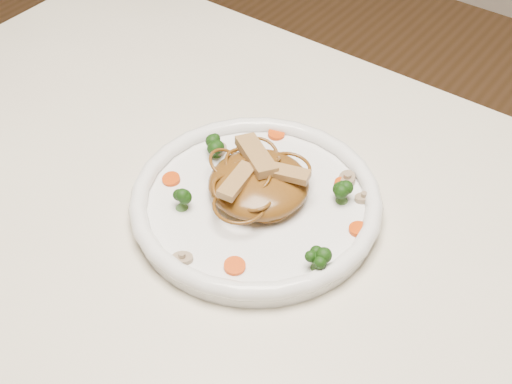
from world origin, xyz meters
The scene contains 19 objects.
table centered at (0.00, 0.00, 0.65)m, with size 1.20×0.80×0.75m.
plate centered at (-0.04, 0.06, 0.76)m, with size 0.28×0.28×0.02m, color white.
noodle_mound centered at (-0.05, 0.07, 0.78)m, with size 0.11×0.11×0.04m, color brown.
chicken_a centered at (-0.02, 0.09, 0.80)m, with size 0.06×0.02×0.01m, color tan.
chicken_b centered at (-0.06, 0.09, 0.80)m, with size 0.07×0.02×0.01m, color tan.
chicken_c centered at (-0.05, 0.05, 0.80)m, with size 0.06×0.02×0.01m, color tan.
broccoli_0 centered at (0.04, 0.12, 0.78)m, with size 0.03×0.03×0.03m, color #13370B, non-canonical shape.
broccoli_1 centered at (-0.13, 0.10, 0.78)m, with size 0.02×0.02×0.03m, color #13370B, non-canonical shape.
broccoli_2 centered at (-0.10, 0.01, 0.78)m, with size 0.03×0.03×0.03m, color #13370B, non-canonical shape.
broccoli_3 centered at (0.07, 0.02, 0.78)m, with size 0.03×0.03×0.03m, color #13370B, non-canonical shape.
carrot_0 centered at (0.02, 0.14, 0.77)m, with size 0.02×0.02×0.01m, color #D24807.
carrot_1 centered at (-0.14, 0.03, 0.77)m, with size 0.02×0.02×0.01m, color #D24807.
carrot_2 centered at (0.07, 0.09, 0.77)m, with size 0.02×0.02×0.01m, color #D24807.
carrot_3 centered at (-0.09, 0.17, 0.77)m, with size 0.02×0.02×0.01m, color #D24807.
carrot_4 centered at (0.00, -0.03, 0.77)m, with size 0.02×0.02×0.01m, color #D24807.
mushroom_0 centered at (-0.05, -0.05, 0.77)m, with size 0.02×0.02×0.01m, color tan.
mushroom_1 centered at (0.05, 0.14, 0.77)m, with size 0.02×0.02×0.01m, color tan.
mushroom_2 centered at (-0.13, 0.11, 0.77)m, with size 0.02×0.02×0.01m, color tan.
mushroom_3 centered at (0.02, 0.15, 0.77)m, with size 0.03×0.03×0.01m, color tan.
Camera 1 is at (0.29, -0.38, 1.32)m, focal length 49.29 mm.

